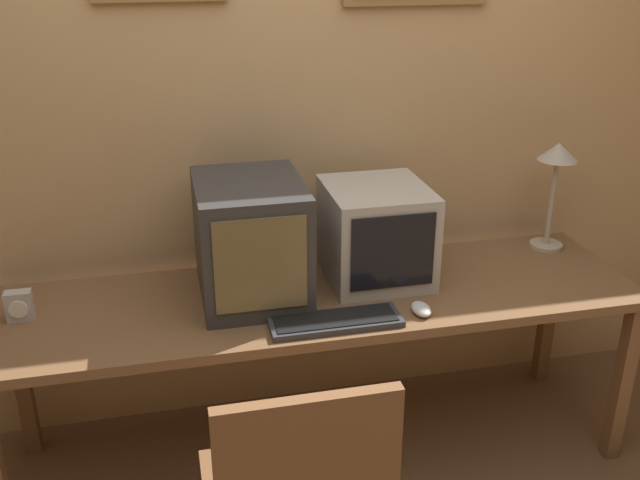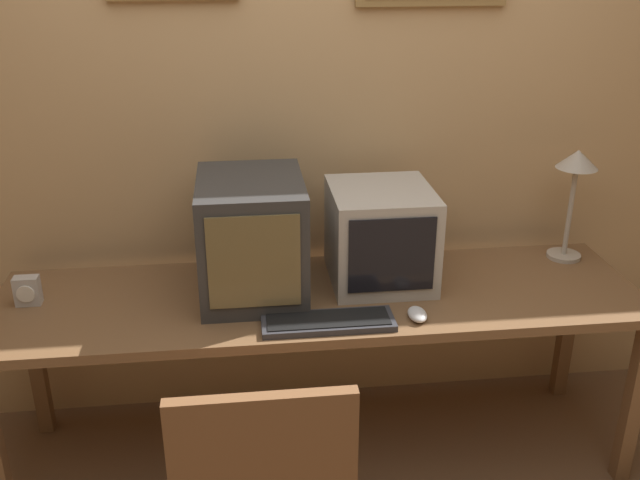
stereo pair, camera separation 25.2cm
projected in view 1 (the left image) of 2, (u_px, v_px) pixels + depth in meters
The scene contains 8 objects.
wall_back at pixel (295, 108), 2.77m from camera, with size 8.00×0.08×2.60m.
desk at pixel (320, 310), 2.63m from camera, with size 2.35×0.66×0.72m.
monitor_left at pixel (251, 240), 2.52m from camera, with size 0.37×0.48×0.43m.
monitor_right at pixel (376, 233), 2.68m from camera, with size 0.37×0.41×0.36m.
keyboard_main at pixel (335, 321), 2.40m from camera, with size 0.45×0.15×0.03m.
mouse_near_keyboard at pixel (421, 309), 2.46m from camera, with size 0.06×0.10×0.03m.
desk_clock at pixel (19, 306), 2.41m from camera, with size 0.09×0.05×0.11m.
desk_lamp at pixel (556, 167), 2.86m from camera, with size 0.16×0.16×0.45m.
Camera 1 is at (-0.52, -1.45, 1.92)m, focal length 40.00 mm.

